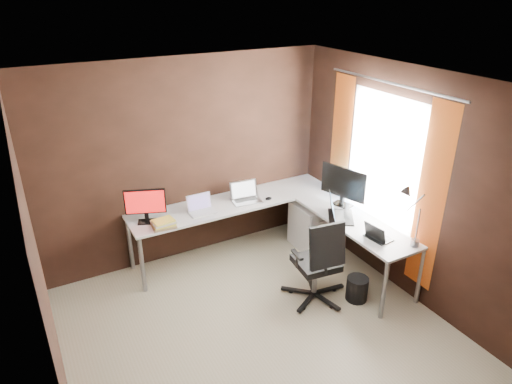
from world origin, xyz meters
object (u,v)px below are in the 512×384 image
at_px(book_stack, 164,224).
at_px(office_chair, 317,276).
at_px(drawer_pedestal, 311,225).
at_px(desk_lamp, 411,209).
at_px(monitor_left, 145,204).
at_px(laptop_black_small, 377,236).
at_px(monitor_right, 343,184).
at_px(laptop_white, 201,208).
at_px(laptop_silver, 245,196).
at_px(wastebasket, 357,289).
at_px(laptop_black_big, 338,213).

height_order(book_stack, office_chair, office_chair).
relative_size(drawer_pedestal, office_chair, 0.59).
distance_m(desk_lamp, office_chair, 1.23).
xyz_separation_m(monitor_left, laptop_black_small, (2.04, -1.57, -0.19)).
height_order(monitor_right, laptop_white, monitor_right).
xyz_separation_m(desk_lamp, office_chair, (-0.76, 0.47, -0.85)).
distance_m(monitor_right, laptop_black_small, 0.87).
height_order(drawer_pedestal, laptop_white, laptop_white).
bearing_deg(drawer_pedestal, monitor_left, 170.23).
height_order(drawer_pedestal, laptop_silver, laptop_silver).
distance_m(desk_lamp, wastebasket, 1.10).
bearing_deg(laptop_white, desk_lamp, -47.38).
distance_m(laptop_white, laptop_black_big, 1.61).
height_order(laptop_black_big, book_stack, laptop_black_big).
xyz_separation_m(laptop_black_small, office_chair, (-0.57, 0.25, -0.48)).
distance_m(monitor_left, office_chair, 2.08).
relative_size(desk_lamp, office_chair, 0.65).
bearing_deg(drawer_pedestal, office_chair, -122.02).
bearing_deg(monitor_right, wastebasket, 137.69).
bearing_deg(book_stack, office_chair, -39.77).
bearing_deg(book_stack, laptop_black_small, -35.51).
relative_size(drawer_pedestal, laptop_black_small, 2.04).
distance_m(drawer_pedestal, laptop_white, 1.53).
relative_size(laptop_silver, wastebasket, 1.37).
bearing_deg(monitor_left, laptop_black_big, -5.24).
relative_size(laptop_black_big, wastebasket, 1.77).
distance_m(monitor_left, desk_lamp, 2.86).
distance_m(laptop_silver, wastebasket, 1.75).
height_order(monitor_right, office_chair, monitor_right).
relative_size(desk_lamp, wastebasket, 2.37).
relative_size(laptop_white, office_chair, 0.30).
bearing_deg(laptop_black_big, laptop_black_small, -139.09).
height_order(drawer_pedestal, monitor_left, monitor_left).
distance_m(monitor_right, office_chair, 1.18).
relative_size(laptop_white, book_stack, 1.11).
bearing_deg(laptop_black_big, monitor_right, -12.34).
xyz_separation_m(monitor_right, book_stack, (-2.08, 0.54, -0.24)).
bearing_deg(drawer_pedestal, monitor_right, -69.34).
bearing_deg(wastebasket, desk_lamp, -32.85).
relative_size(monitor_right, laptop_black_big, 1.21).
height_order(laptop_white, office_chair, office_chair).
bearing_deg(monitor_right, monitor_left, 53.31).
xyz_separation_m(laptop_white, laptop_silver, (0.61, 0.02, 0.01)).
relative_size(laptop_black_small, desk_lamp, 0.45).
height_order(laptop_black_big, laptop_black_small, laptop_black_big).
xyz_separation_m(monitor_left, laptop_black_big, (1.97, -0.97, -0.17)).
bearing_deg(wastebasket, drawer_pedestal, 79.87).
distance_m(drawer_pedestal, monitor_right, 0.83).
distance_m(drawer_pedestal, laptop_silver, 1.00).
relative_size(laptop_black_big, laptop_black_small, 1.67).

